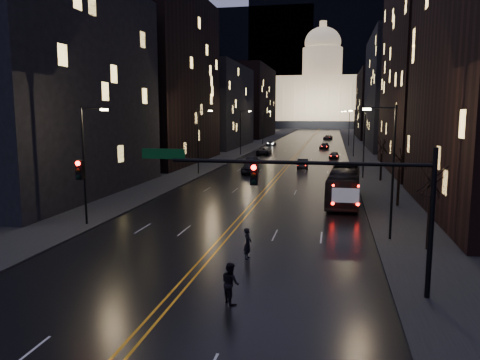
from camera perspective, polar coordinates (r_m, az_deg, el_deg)
The scene contains 37 objects.
ground at distance 24.24m, azimuth -6.69°, elevation -12.34°, with size 900.00×900.00×0.00m, color black.
road at distance 151.97m, azimuth 8.58°, elevation 4.94°, with size 20.00×320.00×0.02m, color black.
sidewalk_left at distance 153.26m, azimuth 3.33°, elevation 5.08°, with size 8.00×320.00×0.16m, color black.
sidewalk_right at distance 151.95m, azimuth 13.88°, elevation 4.82°, with size 8.00×320.00×0.16m, color black.
center_line at distance 151.97m, azimuth 8.59°, elevation 4.95°, with size 0.62×320.00×0.01m, color orange.
building_left_near at distance 51.90m, azimuth -21.93°, elevation 10.42°, with size 12.00×28.00×22.00m, color black.
building_left_mid at distance 80.81m, azimuth -9.34°, elevation 12.04°, with size 12.00×30.00×28.00m, color black.
building_left_far at distance 117.00m, azimuth -2.68°, elevation 8.96°, with size 12.00×34.00×20.00m, color black.
building_left_dist at distance 164.03m, azimuth 1.40°, elevation 9.46°, with size 12.00×40.00×24.00m, color black.
building_right_tall at distance 73.65m, azimuth 22.91°, elevation 15.81°, with size 12.00×30.00×38.00m, color black.
building_right_mid at distance 114.50m, azimuth 18.51°, elevation 10.07°, with size 12.00×34.00×26.00m, color black.
building_right_dist at distance 162.18m, azimuth 16.36°, elevation 8.79°, with size 12.00×40.00×22.00m, color black.
mountain_ridge at distance 406.85m, azimuth 16.42°, elevation 15.90°, with size 520.00×60.00×130.00m, color black.
capitol at distance 271.79m, azimuth 9.90°, elevation 9.94°, with size 90.00×50.00×58.50m.
traffic_signal at distance 21.86m, azimuth 7.98°, elevation -0.77°, with size 17.29×0.45×7.00m.
streetlamp_right_near at distance 31.96m, azimuth 17.86°, elevation 1.71°, with size 2.13×0.25×9.00m.
streetlamp_left_near at distance 36.45m, azimuth -18.26°, elevation 2.45°, with size 2.13×0.25×9.00m.
streetlamp_right_mid at distance 61.77m, azimuth 14.73°, elevation 4.80°, with size 2.13×0.25×9.00m.
streetlamp_left_mid at distance 64.21m, azimuth -4.99°, elevation 5.16°, with size 2.13×0.25×9.00m.
streetlamp_right_far at distance 91.70m, azimuth 13.63°, elevation 5.87°, with size 2.13×0.25×9.00m.
streetlamp_left_far at distance 93.36m, azimuth 0.18°, elevation 6.14°, with size 2.13×0.25×9.00m.
streetlamp_right_dist at distance 121.67m, azimuth 13.08°, elevation 6.42°, with size 2.13×0.25×9.00m.
streetlamp_left_dist at distance 122.92m, azimuth 2.88°, elevation 6.64°, with size 2.13×0.25×9.00m.
tree_right_near at distance 30.41m, azimuth 22.33°, elevation 0.11°, with size 2.40×2.40×6.65m.
tree_right_mid at distance 44.14m, azimuth 18.90°, elevation 2.63°, with size 2.40×2.40×6.65m.
tree_right_far at distance 59.99m, azimuth 16.91°, elevation 4.09°, with size 2.40×2.40×6.65m.
bus at distance 44.97m, azimuth 12.55°, elevation -0.76°, with size 2.72×11.64×3.24m, color black.
oncoming_car_a at distance 65.27m, azimuth 1.27°, elevation 1.47°, with size 1.89×4.71×1.60m, color black.
oncoming_car_b at distance 76.08m, azimuth 1.52°, elevation 2.33°, with size 1.42×4.07×1.34m, color black.
oncoming_car_c at distance 94.60m, azimuth 2.97°, elevation 3.54°, with size 2.52×5.47×1.52m, color black.
oncoming_car_d at distance 120.91m, azimuth 3.82°, elevation 4.51°, with size 1.89×4.66×1.35m, color black.
receding_car_a at distance 71.53m, azimuth 7.65°, elevation 1.95°, with size 1.59×4.55×1.50m, color black.
receding_car_b at distance 87.83m, azimuth 11.39°, elevation 2.97°, with size 1.61×4.01×1.37m, color black.
receding_car_c at distance 111.60m, azimuth 10.25°, elevation 4.09°, with size 1.90×4.66×1.35m, color black.
receding_car_d at distance 149.59m, azimuth 10.67°, elevation 5.12°, with size 2.43×5.27×1.46m, color black.
pedestrian_a at distance 27.48m, azimuth 0.94°, elevation -7.76°, with size 0.67×0.44×1.85m, color black.
pedestrian_b at distance 21.41m, azimuth -1.18°, elevation -12.43°, with size 0.91×0.50×1.88m, color black.
Camera 1 is at (7.10, -21.56, 8.50)m, focal length 35.00 mm.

